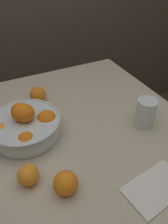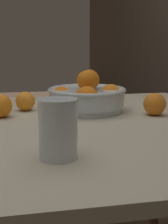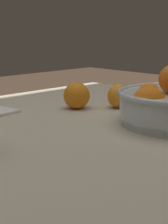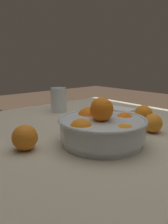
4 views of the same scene
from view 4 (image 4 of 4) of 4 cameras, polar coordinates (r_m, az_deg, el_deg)
dining_table at (r=0.92m, az=0.72°, el=-8.77°), size 1.07×1.14×0.76m
fruit_bowl at (r=0.72m, az=4.69°, el=-3.93°), size 0.29×0.29×0.15m
juice_glass at (r=1.16m, az=-6.61°, el=2.96°), size 0.08×0.08×0.13m
orange_loose_near_bowl at (r=0.69m, az=-15.19°, el=-6.47°), size 0.08×0.08×0.08m
orange_loose_front at (r=0.98m, az=15.25°, el=-0.56°), size 0.08×0.08×0.08m
orange_loose_aside at (r=0.86m, az=17.53°, el=-2.80°), size 0.07×0.07×0.07m
napkin at (r=1.24m, az=8.06°, el=0.89°), size 0.23×0.15×0.01m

